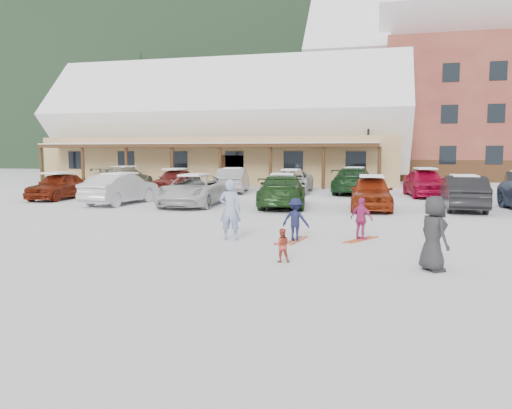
% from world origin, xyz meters
% --- Properties ---
extents(ground, '(160.00, 160.00, 0.00)m').
position_xyz_m(ground, '(0.00, 0.00, 0.00)').
color(ground, white).
rests_on(ground, ground).
extents(forested_hillside, '(300.00, 70.00, 38.00)m').
position_xyz_m(forested_hillside, '(0.00, 85.00, 19.00)').
color(forested_hillside, black).
rests_on(forested_hillside, ground).
extents(day_lodge, '(29.12, 12.50, 10.38)m').
position_xyz_m(day_lodge, '(-9.00, 27.96, 3.94)').
color(day_lodge, tan).
rests_on(day_lodge, ground).
extents(alpine_hotel, '(31.48, 14.01, 21.48)m').
position_xyz_m(alpine_hotel, '(14.27, 38.00, 8.63)').
color(alpine_hotel, maroon).
rests_on(alpine_hotel, ground).
extents(lamp_post, '(0.50, 0.25, 6.81)m').
position_xyz_m(lamp_post, '(2.77, 24.65, 3.82)').
color(lamp_post, black).
rests_on(lamp_post, ground).
extents(conifer_0, '(4.40, 4.40, 10.20)m').
position_xyz_m(conifer_0, '(-26.00, 30.00, 5.69)').
color(conifer_0, black).
rests_on(conifer_0, ground).
extents(conifer_2, '(5.28, 5.28, 12.24)m').
position_xyz_m(conifer_2, '(-30.00, 42.00, 6.83)').
color(conifer_2, black).
rests_on(conifer_2, ground).
extents(conifer_3, '(3.96, 3.96, 9.18)m').
position_xyz_m(conifer_3, '(6.00, 44.00, 5.12)').
color(conifer_3, black).
rests_on(conifer_3, ground).
extents(adult_skier, '(0.63, 0.42, 1.71)m').
position_xyz_m(adult_skier, '(-0.41, 0.84, 0.85)').
color(adult_skier, '#8A9BBF').
rests_on(adult_skier, ground).
extents(toddler_red, '(0.43, 0.38, 0.76)m').
position_xyz_m(toddler_red, '(1.54, -1.62, 0.38)').
color(toddler_red, '#AB3F2C').
rests_on(toddler_red, ground).
extents(child_navy, '(0.84, 0.57, 1.20)m').
position_xyz_m(child_navy, '(1.41, 1.08, 0.60)').
color(child_navy, '#141838').
rests_on(child_navy, ground).
extents(skis_child_navy, '(0.45, 1.41, 0.03)m').
position_xyz_m(skis_child_navy, '(1.41, 1.08, 0.01)').
color(skis_child_navy, '#C7471C').
rests_on(skis_child_navy, ground).
extents(child_magenta, '(0.75, 0.61, 1.20)m').
position_xyz_m(child_magenta, '(3.17, 1.67, 0.60)').
color(child_magenta, '#AE2B6A').
rests_on(child_magenta, ground).
extents(skis_child_magenta, '(0.88, 1.31, 0.03)m').
position_xyz_m(skis_child_magenta, '(3.17, 1.67, 0.01)').
color(skis_child_magenta, '#C7471C').
rests_on(skis_child_magenta, ground).
extents(bystander_dark, '(0.81, 0.91, 1.57)m').
position_xyz_m(bystander_dark, '(4.75, -1.67, 0.78)').
color(bystander_dark, '#28272A').
rests_on(bystander_dark, ground).
extents(parked_car_0, '(1.80, 4.15, 1.39)m').
position_xyz_m(parked_car_0, '(-12.56, 10.17, 0.70)').
color(parked_car_0, '#661B0B').
rests_on(parked_car_0, ground).
extents(parked_car_1, '(2.01, 4.56, 1.45)m').
position_xyz_m(parked_car_1, '(-8.25, 8.84, 0.73)').
color(parked_car_1, silver).
rests_on(parked_car_1, ground).
extents(parked_car_2, '(2.59, 5.23, 1.42)m').
position_xyz_m(parked_car_2, '(-4.65, 9.06, 0.71)').
color(parked_car_2, silver).
rests_on(parked_car_2, ground).
extents(parked_car_3, '(2.79, 5.33, 1.47)m').
position_xyz_m(parked_car_3, '(-0.57, 9.39, 0.74)').
color(parked_car_3, '#1B3A17').
rests_on(parked_car_3, ground).
extents(parked_car_4, '(1.89, 4.33, 1.45)m').
position_xyz_m(parked_car_4, '(3.30, 9.37, 0.73)').
color(parked_car_4, maroon).
rests_on(parked_car_4, ground).
extents(parked_car_5, '(1.68, 4.49, 1.47)m').
position_xyz_m(parked_car_5, '(7.11, 10.11, 0.73)').
color(parked_car_5, black).
rests_on(parked_car_5, ground).
extents(parked_car_7, '(2.34, 5.24, 1.49)m').
position_xyz_m(parked_car_7, '(-12.91, 17.69, 0.75)').
color(parked_car_7, gray).
rests_on(parked_car_7, ground).
extents(parked_car_8, '(1.81, 4.18, 1.40)m').
position_xyz_m(parked_car_8, '(-8.80, 16.58, 0.70)').
color(parked_car_8, maroon).
rests_on(parked_car_8, ground).
extents(parked_car_9, '(2.26, 4.69, 1.48)m').
position_xyz_m(parked_car_9, '(-4.98, 16.54, 0.74)').
color(parked_car_9, '#99989C').
rests_on(parked_car_9, ground).
extents(parked_car_10, '(2.55, 5.14, 1.40)m').
position_xyz_m(parked_car_10, '(-1.54, 17.11, 0.70)').
color(parked_car_10, silver).
rests_on(parked_car_10, ground).
extents(parked_car_11, '(2.57, 5.48, 1.55)m').
position_xyz_m(parked_car_11, '(2.19, 17.38, 0.77)').
color(parked_car_11, '#133216').
rests_on(parked_car_11, ground).
extents(parked_car_12, '(2.41, 4.80, 1.57)m').
position_xyz_m(parked_car_12, '(6.06, 16.38, 0.79)').
color(parked_car_12, '#AD072F').
rests_on(parked_car_12, ground).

